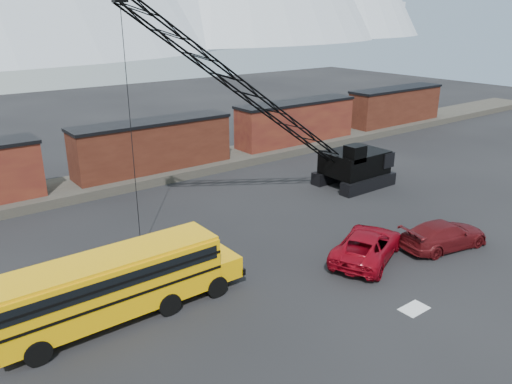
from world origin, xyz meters
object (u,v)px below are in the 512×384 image
school_bus (118,283)px  crawler_crane (263,103)px  maroon_suv (444,235)px  red_pickup (367,245)px

school_bus → crawler_crane: size_ratio=0.52×
maroon_suv → crawler_crane: size_ratio=0.25×
school_bus → maroon_suv: school_bus is taller
school_bus → red_pickup: 13.79m
red_pickup → maroon_suv: size_ratio=1.09×
red_pickup → crawler_crane: bearing=-22.0°
red_pickup → school_bus: bearing=53.7°
maroon_suv → crawler_crane: 13.94m
red_pickup → maroon_suv: 5.09m
maroon_suv → red_pickup: bearing=80.3°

